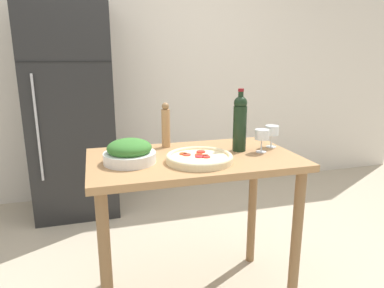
# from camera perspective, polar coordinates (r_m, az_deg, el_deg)

# --- Properties ---
(wall_back) EXTENTS (6.40, 0.06, 2.60)m
(wall_back) POSITION_cam_1_polar(r_m,az_deg,el_deg) (3.57, -8.31, 12.50)
(wall_back) COLOR silver
(wall_back) RESTS_ON ground_plane
(refrigerator) EXTENTS (0.71, 0.64, 1.90)m
(refrigerator) POSITION_cam_1_polar(r_m,az_deg,el_deg) (3.22, -19.42, 5.41)
(refrigerator) COLOR black
(refrigerator) RESTS_ON ground_plane
(prep_counter) EXTENTS (1.11, 0.65, 0.88)m
(prep_counter) POSITION_cam_1_polar(r_m,az_deg,el_deg) (1.88, 0.28, -6.30)
(prep_counter) COLOR #A87A4C
(prep_counter) RESTS_ON ground_plane
(wine_bottle) EXTENTS (0.08, 0.08, 0.35)m
(wine_bottle) POSITION_cam_1_polar(r_m,az_deg,el_deg) (1.93, 7.99, 3.63)
(wine_bottle) COLOR black
(wine_bottle) RESTS_ON prep_counter
(wine_glass_near) EXTENTS (0.08, 0.08, 0.13)m
(wine_glass_near) POSITION_cam_1_polar(r_m,az_deg,el_deg) (1.93, 11.57, 1.37)
(wine_glass_near) COLOR silver
(wine_glass_near) RESTS_ON prep_counter
(wine_glass_far) EXTENTS (0.08, 0.08, 0.13)m
(wine_glass_far) POSITION_cam_1_polar(r_m,az_deg,el_deg) (2.05, 13.16, 2.12)
(wine_glass_far) COLOR silver
(wine_glass_far) RESTS_ON prep_counter
(pepper_mill) EXTENTS (0.05, 0.05, 0.26)m
(pepper_mill) POSITION_cam_1_polar(r_m,az_deg,el_deg) (2.01, -4.39, 3.05)
(pepper_mill) COLOR #AD7F51
(pepper_mill) RESTS_ON prep_counter
(salad_bowl) EXTENTS (0.26, 0.26, 0.12)m
(salad_bowl) POSITION_cam_1_polar(r_m,az_deg,el_deg) (1.74, -10.37, -1.36)
(salad_bowl) COLOR white
(salad_bowl) RESTS_ON prep_counter
(homemade_pizza) EXTENTS (0.34, 0.34, 0.04)m
(homemade_pizza) POSITION_cam_1_polar(r_m,az_deg,el_deg) (1.74, 1.38, -2.32)
(homemade_pizza) COLOR beige
(homemade_pizza) RESTS_ON prep_counter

